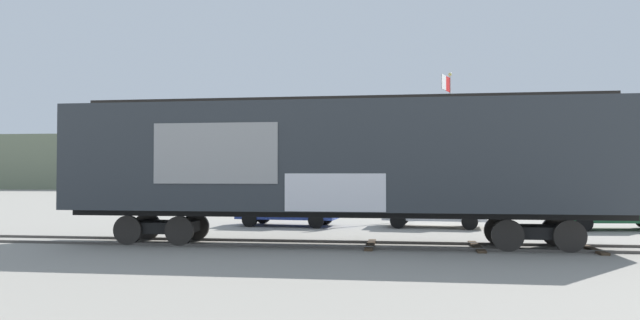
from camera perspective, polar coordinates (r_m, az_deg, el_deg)
ground_plane at (r=18.17m, az=-0.04°, el=-8.42°), size 260.00×260.00×0.00m
track at (r=18.03m, az=5.23°, el=-8.34°), size 60.02×3.95×0.08m
freight_car at (r=17.98m, az=1.93°, el=0.08°), size 17.36×3.25×4.64m
flagpole at (r=29.96m, az=12.59°, el=3.48°), size 0.67×1.42×7.41m
hillside at (r=95.40m, az=5.01°, el=-0.29°), size 147.73×35.13×12.70m
parked_car_blue at (r=24.88m, az=-3.23°, el=-4.59°), size 4.41×2.37×1.65m
parked_car_white at (r=24.65m, az=11.02°, el=-4.67°), size 4.37×2.43×1.58m
parked_car_green at (r=25.92m, az=27.00°, el=-4.23°), size 4.66×2.10×1.75m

